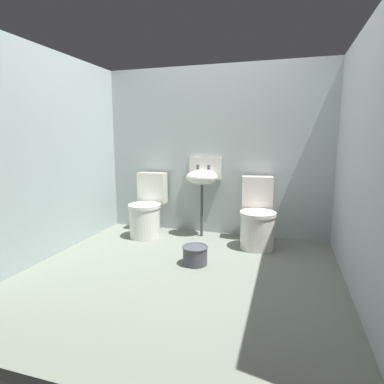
# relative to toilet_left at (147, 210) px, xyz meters

# --- Properties ---
(ground_plane) EXTENTS (3.25, 2.95, 0.08)m
(ground_plane) POSITION_rel_toilet_left_xyz_m (0.78, -0.93, -0.36)
(ground_plane) COLOR slate
(wall_back) EXTENTS (3.25, 0.10, 2.11)m
(wall_back) POSITION_rel_toilet_left_xyz_m (0.78, 0.40, 0.73)
(wall_back) COLOR #A4AEAF
(wall_back) RESTS_ON ground
(wall_left) EXTENTS (0.10, 2.75, 2.11)m
(wall_left) POSITION_rel_toilet_left_xyz_m (-0.70, -0.83, 0.73)
(wall_left) COLOR #A0B1B0
(wall_left) RESTS_ON ground
(wall_right) EXTENTS (0.10, 2.75, 2.11)m
(wall_right) POSITION_rel_toilet_left_xyz_m (2.26, -0.83, 0.73)
(wall_right) COLOR #A5AAB3
(wall_right) RESTS_ON ground
(toilet_left) EXTENTS (0.43, 0.62, 0.78)m
(toilet_left) POSITION_rel_toilet_left_xyz_m (0.00, 0.00, 0.00)
(toilet_left) COLOR silver
(toilet_left) RESTS_ON ground
(toilet_right) EXTENTS (0.46, 0.64, 0.78)m
(toilet_right) POSITION_rel_toilet_left_xyz_m (1.38, 0.00, 0.00)
(toilet_right) COLOR silver
(toilet_right) RESTS_ON ground
(sink) EXTENTS (0.42, 0.35, 0.99)m
(sink) POSITION_rel_toilet_left_xyz_m (0.67, 0.19, 0.43)
(sink) COLOR #43454D
(sink) RESTS_ON ground
(bucket) EXTENTS (0.26, 0.26, 0.19)m
(bucket) POSITION_rel_toilet_left_xyz_m (0.85, -0.73, -0.22)
(bucket) COLOR #43454D
(bucket) RESTS_ON ground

